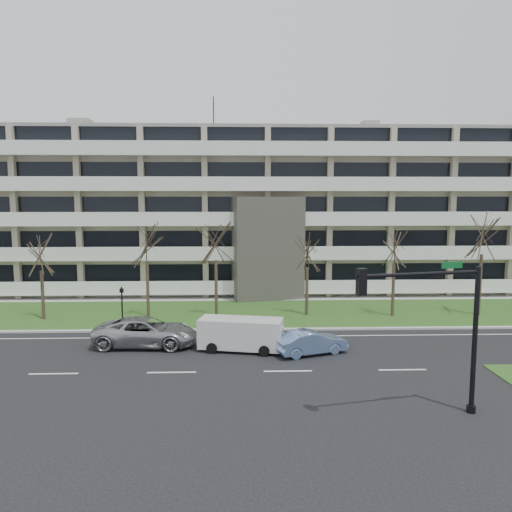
{
  "coord_description": "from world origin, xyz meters",
  "views": [
    {
      "loc": [
        -2.46,
        -24.86,
        8.96
      ],
      "look_at": [
        -1.33,
        10.0,
        4.84
      ],
      "focal_mm": 35.0,
      "sensor_mm": 36.0,
      "label": 1
    }
  ],
  "objects_px": {
    "traffic_signal": "(437,318)",
    "pedestrian_signal": "(122,300)",
    "silver_pickup": "(146,332)",
    "blue_sedan": "(311,342)",
    "white_van": "(242,332)"
  },
  "relations": [
    {
      "from": "blue_sedan",
      "to": "traffic_signal",
      "type": "height_order",
      "value": "traffic_signal"
    },
    {
      "from": "silver_pickup",
      "to": "traffic_signal",
      "type": "xyz_separation_m",
      "value": [
        13.59,
        -10.32,
        3.29
      ]
    },
    {
      "from": "silver_pickup",
      "to": "traffic_signal",
      "type": "height_order",
      "value": "traffic_signal"
    },
    {
      "from": "silver_pickup",
      "to": "blue_sedan",
      "type": "bearing_deg",
      "value": -97.89
    },
    {
      "from": "blue_sedan",
      "to": "traffic_signal",
      "type": "distance_m",
      "value": 9.87
    },
    {
      "from": "silver_pickup",
      "to": "white_van",
      "type": "distance_m",
      "value": 5.92
    },
    {
      "from": "white_van",
      "to": "traffic_signal",
      "type": "xyz_separation_m",
      "value": [
        7.78,
        -9.22,
        3.02
      ]
    },
    {
      "from": "silver_pickup",
      "to": "white_van",
      "type": "bearing_deg",
      "value": -97.54
    },
    {
      "from": "silver_pickup",
      "to": "traffic_signal",
      "type": "distance_m",
      "value": 17.38
    },
    {
      "from": "silver_pickup",
      "to": "traffic_signal",
      "type": "relative_size",
      "value": 0.96
    },
    {
      "from": "pedestrian_signal",
      "to": "traffic_signal",
      "type": "bearing_deg",
      "value": -37.89
    },
    {
      "from": "silver_pickup",
      "to": "pedestrian_signal",
      "type": "bearing_deg",
      "value": 29.75
    },
    {
      "from": "white_van",
      "to": "pedestrian_signal",
      "type": "relative_size",
      "value": 1.9
    },
    {
      "from": "traffic_signal",
      "to": "pedestrian_signal",
      "type": "distance_m",
      "value": 22.63
    },
    {
      "from": "silver_pickup",
      "to": "blue_sedan",
      "type": "xyz_separation_m",
      "value": [
        9.77,
        -1.9,
        -0.17
      ]
    }
  ]
}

